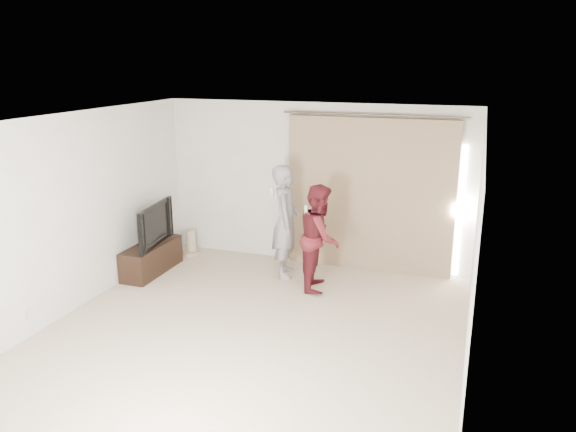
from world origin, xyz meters
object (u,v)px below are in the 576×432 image
Objects in this scene: tv_console at (152,258)px; tv at (149,224)px; person_man at (286,221)px; person_woman at (320,237)px.

tv is (0.00, 0.00, 0.55)m from tv_console.
tv_console is at bearing -164.24° from person_man.
tv_console is 2.20m from person_man.
tv_console is at bearing -0.00° from tv.
person_woman reaches higher than tv.
tv_console is 2.72m from person_woman.
person_woman is at bearing -25.68° from person_man.
person_man is (2.03, 0.57, 0.64)m from tv_console.
tv_console is at bearing -174.16° from person_woman.
person_man is at bearing 154.32° from person_woman.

